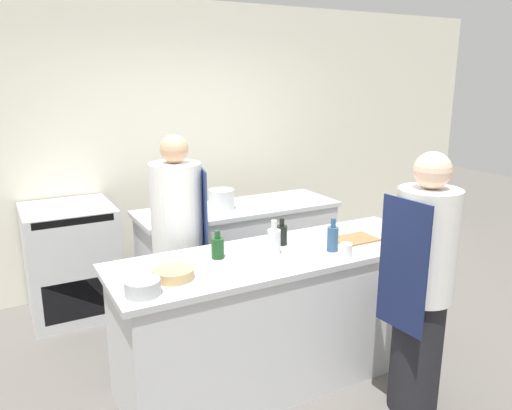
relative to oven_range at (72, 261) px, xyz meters
name	(u,v)px	position (x,y,z in m)	size (l,w,h in m)	color
ground_plane	(279,374)	(1.12, -1.71, -0.50)	(16.00, 16.00, 0.00)	#605B56
wall_back	(173,145)	(1.12, 0.42, 0.90)	(8.00, 0.06, 2.80)	silver
prep_counter	(280,315)	(1.12, -1.71, -0.03)	(2.32, 0.76, 0.93)	silver
pass_counter	(239,254)	(1.41, -0.49, -0.03)	(1.86, 0.65, 0.93)	silver
oven_range	(72,261)	(0.00, 0.00, 0.00)	(0.74, 0.73, 0.99)	silver
chef_at_prep_near	(422,288)	(1.69, -2.43, 0.34)	(0.39, 0.37, 1.67)	black
chef_at_stove	(179,247)	(0.64, -1.02, 0.34)	(0.43, 0.42, 1.68)	black
bottle_olive_oil	(333,238)	(1.44, -1.85, 0.53)	(0.08, 0.08, 0.23)	#2D5175
bottle_vinegar	(274,241)	(1.06, -1.72, 0.53)	(0.09, 0.09, 0.23)	silver
bottle_wine	(218,247)	(0.70, -1.61, 0.51)	(0.08, 0.08, 0.19)	#19471E
bottle_cooking_oil	(282,234)	(1.21, -1.58, 0.51)	(0.08, 0.08, 0.19)	black
bowl_mixing_large	(401,235)	(2.03, -1.89, 0.47)	(0.16, 0.16, 0.08)	#B7BABC
bowl_prep_small	(173,274)	(0.33, -1.79, 0.47)	(0.24, 0.24, 0.06)	tan
bowl_ceramic_blue	(143,287)	(0.11, -1.93, 0.48)	(0.19, 0.19, 0.09)	#B7BABC
cup	(346,250)	(1.44, -1.99, 0.48)	(0.08, 0.08, 0.09)	white
cutting_board	(355,239)	(1.73, -1.74, 0.44)	(0.32, 0.22, 0.01)	olive
stockpot	(222,199)	(1.23, -0.51, 0.53)	(0.23, 0.23, 0.18)	silver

